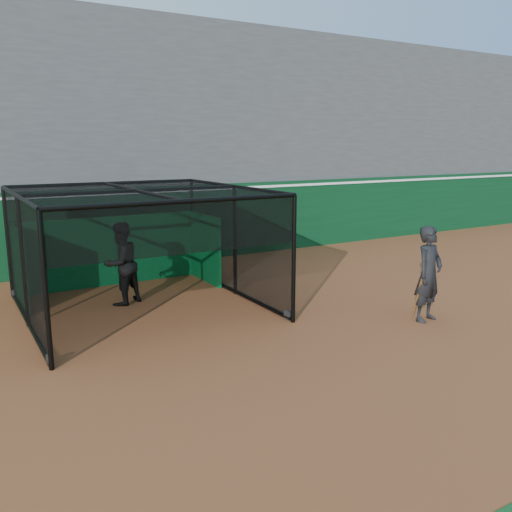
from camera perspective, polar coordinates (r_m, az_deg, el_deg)
ground at (r=10.13m, az=0.05°, el=-10.48°), size 120.00×120.00×0.00m
outfield_wall at (r=17.44m, az=-14.27°, el=3.00°), size 50.00×0.50×2.50m
grandstand at (r=20.91m, az=-17.71°, el=12.97°), size 50.00×7.85×8.95m
batting_cage at (r=12.87m, az=-12.19°, el=0.54°), size 5.12×5.42×2.78m
batter at (r=13.40m, az=-14.01°, el=-0.78°), size 1.21×1.12×2.01m
on_deck_player at (r=12.37m, az=17.72°, el=-1.82°), size 0.86×0.66×2.10m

